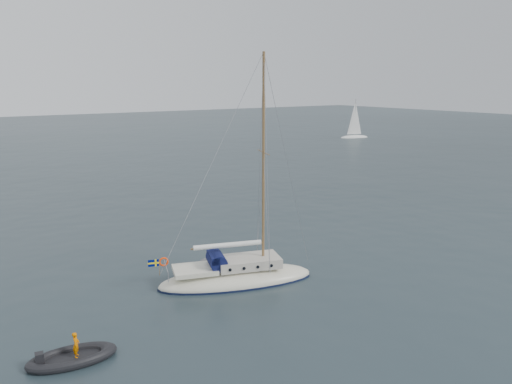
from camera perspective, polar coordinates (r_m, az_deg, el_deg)
ground at (r=31.82m, az=0.76°, el=-7.30°), size 300.00×300.00×0.00m
sailboat at (r=27.52m, az=-2.25°, el=-8.39°), size 9.02×2.71×12.85m
dinghy at (r=30.62m, az=-4.61°, el=-7.84°), size 2.53×1.14×0.36m
rib at (r=21.87m, az=-20.31°, el=-17.28°), size 3.46×1.57×1.22m
distant_yacht_b at (r=99.94m, az=11.22°, el=8.02°), size 5.96×3.18×7.90m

